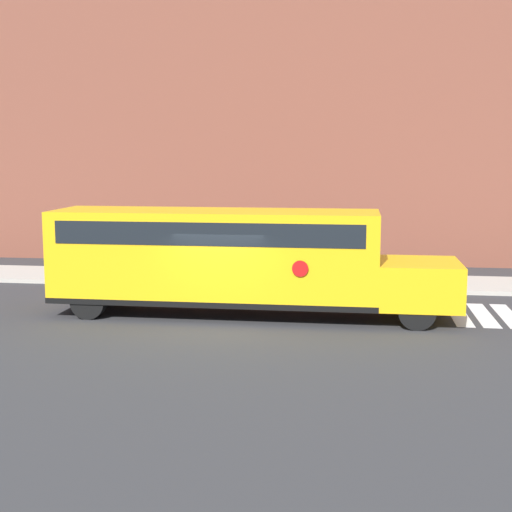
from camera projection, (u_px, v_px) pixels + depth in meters
name	position (u px, v px, depth m)	size (l,w,h in m)	color
ground_plane	(220.00, 323.00, 19.80)	(60.00, 60.00, 0.00)	#333335
sidewalk_strip	(254.00, 280.00, 26.16)	(44.00, 3.00, 0.15)	#B2ADA3
building_backdrop	(274.00, 121.00, 31.67)	(32.00, 4.00, 12.17)	brown
school_bus	(232.00, 256.00, 20.55)	(11.59, 2.57, 3.05)	yellow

